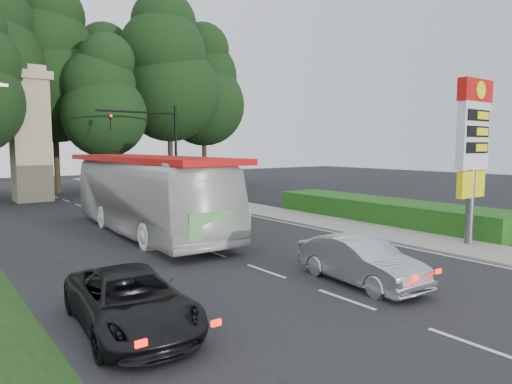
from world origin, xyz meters
TOP-DOWN VIEW (x-y plane):
  - ground at (0.00, 0.00)m, footprint 120.00×120.00m
  - road_surface at (0.00, 12.00)m, footprint 14.00×80.00m
  - sidewalk_right at (8.50, 12.00)m, footprint 3.00×80.00m
  - hedge at (11.50, 8.00)m, footprint 3.00×14.00m
  - gas_station_pylon at (9.20, 1.99)m, footprint 2.10×0.45m
  - traffic_signal_mast at (5.68, 24.00)m, footprint 6.10×0.35m
  - monument at (-2.00, 30.00)m, footprint 3.00×3.00m
  - tree_center_right at (1.00, 35.00)m, footprint 9.24×9.24m
  - tree_east_near at (6.00, 37.00)m, footprint 8.12×8.12m
  - tree_east_mid at (11.00, 33.00)m, footprint 9.52×9.52m
  - tree_far_east at (16.00, 35.00)m, footprint 8.68×8.68m
  - tree_monument_right at (3.50, 29.50)m, footprint 6.72×6.72m
  - transit_bus at (-0.34, 12.70)m, footprint 3.83×13.40m
  - sedan_silver at (1.50, 1.26)m, footprint 1.94×4.50m
  - suv_charcoal at (-5.39, 2.15)m, footprint 2.63×4.96m

SIDE VIEW (x-z plane):
  - ground at x=0.00m, z-range 0.00..0.00m
  - road_surface at x=0.00m, z-range 0.00..0.02m
  - sidewalk_right at x=8.50m, z-range 0.00..0.12m
  - hedge at x=11.50m, z-range 0.00..1.20m
  - suv_charcoal at x=-5.39m, z-range 0.00..1.33m
  - sedan_silver at x=1.50m, z-range 0.00..1.44m
  - transit_bus at x=-0.34m, z-range 0.00..3.69m
  - gas_station_pylon at x=9.20m, z-range 1.02..7.87m
  - traffic_signal_mast at x=5.68m, z-range 1.07..8.27m
  - monument at x=-2.00m, z-range 0.08..10.13m
  - tree_monument_right at x=3.50m, z-range 1.41..14.61m
  - tree_east_near at x=6.00m, z-range 1.71..17.66m
  - tree_far_east at x=16.00m, z-range 1.83..18.88m
  - tree_center_right at x=1.00m, z-range 1.94..20.09m
  - tree_east_mid at x=11.00m, z-range 2.00..20.70m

